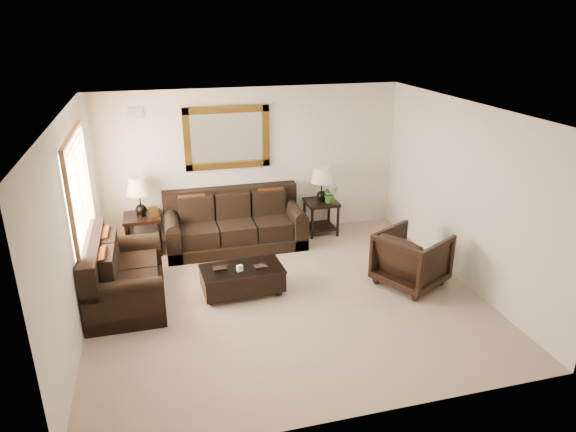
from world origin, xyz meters
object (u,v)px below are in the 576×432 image
object	(u,v)px
sofa	(235,226)
armchair	(412,256)
end_table_left	(141,204)
coffee_table	(242,277)
loveseat	(121,278)
end_table_right	(321,191)

from	to	relation	value
sofa	armchair	distance (m)	3.16
end_table_left	coffee_table	xyz separation A→B (m)	(1.38, -1.84, -0.63)
sofa	coffee_table	size ratio (longest dim) A/B	1.97
loveseat	end_table_left	size ratio (longest dim) A/B	1.28
end_table_left	armchair	xyz separation A→B (m)	(3.90, -2.24, -0.41)
end_table_right	sofa	bearing A→B (deg)	-175.08
loveseat	sofa	bearing A→B (deg)	-51.09
sofa	end_table_right	xyz separation A→B (m)	(1.66, 0.14, 0.48)
armchair	coffee_table	bearing A→B (deg)	52.49
loveseat	end_table_right	bearing A→B (deg)	-64.90
sofa	coffee_table	world-z (taller)	sofa
end_table_left	coffee_table	bearing A→B (deg)	-53.11
end_table_left	loveseat	bearing A→B (deg)	-100.90
sofa	coffee_table	xyz separation A→B (m)	(-0.17, -1.72, -0.10)
end_table_left	end_table_right	bearing A→B (deg)	0.31
end_table_left	end_table_right	distance (m)	3.21
sofa	end_table_left	xyz separation A→B (m)	(-1.56, 0.13, 0.52)
sofa	end_table_right	size ratio (longest dim) A/B	1.88
coffee_table	armchair	size ratio (longest dim) A/B	1.31
loveseat	armchair	bearing A→B (deg)	-98.11
end_table_left	armchair	distance (m)	4.51
end_table_left	end_table_right	world-z (taller)	end_table_left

